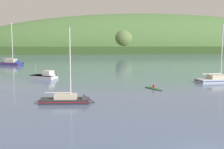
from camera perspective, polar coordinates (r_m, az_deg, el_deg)
The scene contains 6 objects.
far_shoreline_hill at distance 235.98m, azimuth 7.86°, elevation 4.75°, with size 416.63×92.08×65.63m.
sailboat_near_mooring at distance 54.82m, azimuth 22.06°, elevation -1.34°, with size 8.49×3.68×12.21m.
sailboat_midwater_white at distance 96.62m, azimuth -20.15°, elevation 2.13°, with size 9.75×7.19×15.62m.
sailboat_outer_reach at distance 33.45m, azimuth -8.47°, elevation -5.61°, with size 6.88×2.81×10.08m.
fishing_boat_moored at distance 57.04m, azimuth -13.73°, elevation -0.52°, with size 6.29×5.20×3.74m.
canoe_with_paddler at distance 43.65m, azimuth 8.79°, elevation -2.91°, with size 2.51×4.20×1.02m.
Camera 1 is at (-8.47, -15.34, 7.18)m, focal length 43.22 mm.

